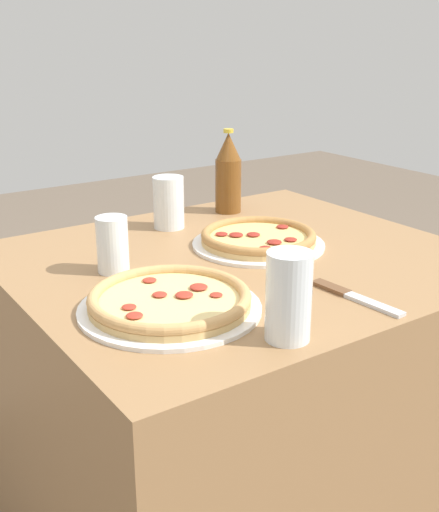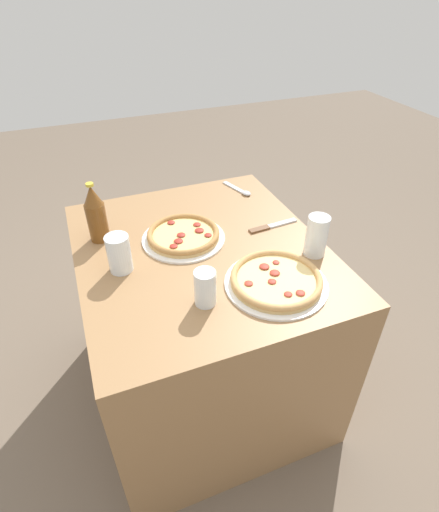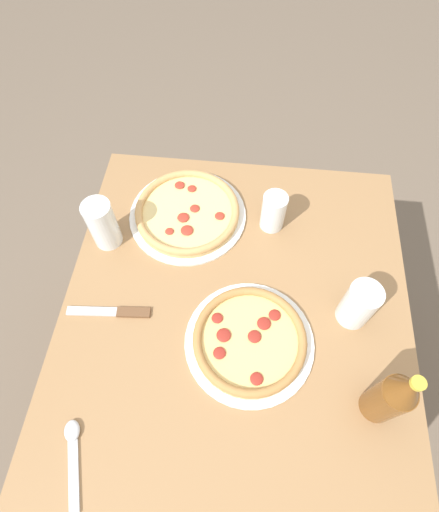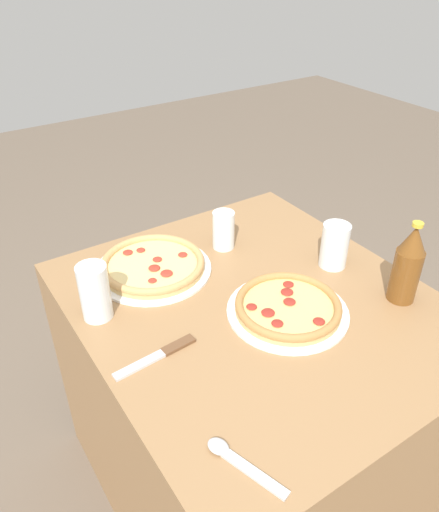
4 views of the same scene
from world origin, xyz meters
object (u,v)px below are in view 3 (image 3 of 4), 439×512
at_px(glass_lemonade, 273,213).
at_px(knife, 113,312).
at_px(spoon, 73,449).
at_px(glass_iced_tea, 358,306).
at_px(pizza_pepperoni, 187,212).
at_px(pizza_salami, 249,340).
at_px(glass_water, 103,226).
at_px(beer_bottle, 393,397).

distance_m(glass_lemonade, knife, 0.48).
xyz_separation_m(glass_lemonade, knife, (0.30, -0.37, -0.05)).
distance_m(glass_lemonade, spoon, 0.72).
bearing_deg(glass_iced_tea, glass_lemonade, -140.75).
bearing_deg(spoon, pizza_pepperoni, 166.19).
distance_m(pizza_salami, spoon, 0.43).
relative_size(glass_water, glass_iced_tea, 1.14).
relative_size(pizza_pepperoni, glass_lemonade, 2.82).
bearing_deg(pizza_pepperoni, glass_iced_tea, 59.94).
relative_size(glass_water, spoon, 0.85).
relative_size(pizza_pepperoni, knife, 1.58).
bearing_deg(beer_bottle, spoon, -76.54).
height_order(pizza_salami, spoon, pizza_salami).
relative_size(glass_water, glass_lemonade, 1.27).
height_order(glass_lemonade, beer_bottle, beer_bottle).
bearing_deg(spoon, pizza_salami, 127.33).
bearing_deg(pizza_salami, spoon, -52.67).
xyz_separation_m(pizza_pepperoni, glass_iced_tea, (0.25, 0.44, 0.04)).
distance_m(glass_iced_tea, knife, 0.58).
xyz_separation_m(pizza_pepperoni, glass_water, (0.10, -0.20, 0.05)).
xyz_separation_m(pizza_salami, beer_bottle, (0.11, 0.28, 0.09)).
bearing_deg(glass_water, glass_iced_tea, 76.48).
bearing_deg(glass_lemonade, knife, -51.04).
xyz_separation_m(knife, spoon, (0.30, -0.01, 0.00)).
bearing_deg(pizza_pepperoni, spoon, -13.81).
relative_size(glass_lemonade, beer_bottle, 0.52).
bearing_deg(knife, glass_water, -163.76).
relative_size(pizza_salami, glass_iced_tea, 2.35).
relative_size(glass_water, knife, 0.71).
height_order(pizza_salami, pizza_pepperoni, same).
xyz_separation_m(glass_iced_tea, beer_bottle, (0.21, 0.04, 0.05)).
bearing_deg(knife, pizza_pepperoni, 155.32).
bearing_deg(beer_bottle, glass_lemonade, -152.04).
bearing_deg(glass_water, pizza_pepperoni, 116.39).
xyz_separation_m(pizza_pepperoni, glass_lemonade, (0.00, 0.23, 0.03)).
distance_m(glass_iced_tea, spoon, 0.69).
distance_m(pizza_pepperoni, beer_bottle, 0.67).
xyz_separation_m(pizza_salami, pizza_pepperoni, (-0.35, -0.20, 0.00)).
relative_size(glass_lemonade, spoon, 0.67).
bearing_deg(knife, beer_bottle, 75.92).
distance_m(pizza_salami, glass_lemonade, 0.35).
bearing_deg(knife, glass_iced_tea, 95.25).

